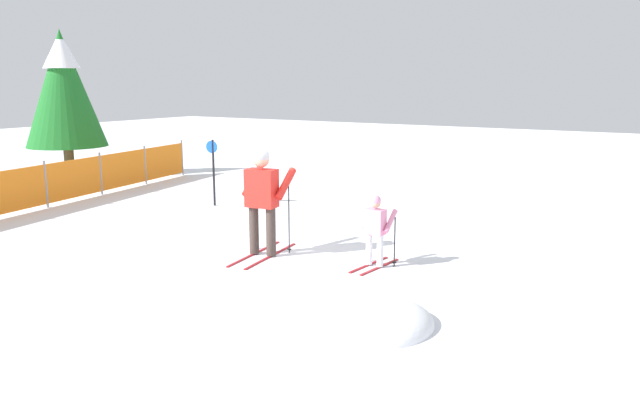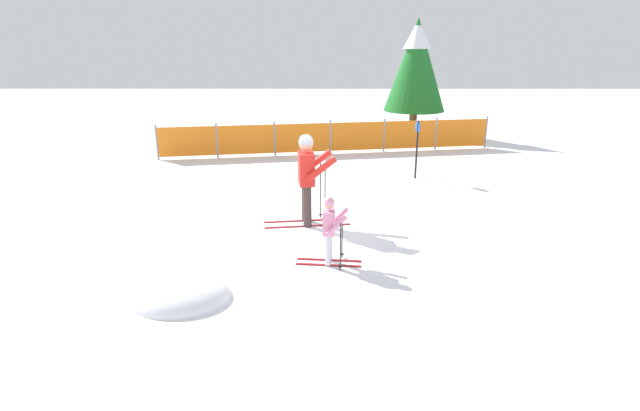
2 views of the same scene
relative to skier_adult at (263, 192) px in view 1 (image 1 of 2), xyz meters
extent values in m
plane|color=white|center=(-0.10, -0.19, -1.05)|extent=(60.00, 60.00, 0.00)
cube|color=maroon|center=(-0.05, 0.15, -1.04)|extent=(1.66, 0.26, 0.02)
cube|color=maroon|center=(-0.01, -0.16, -1.04)|extent=(1.66, 0.26, 0.02)
cylinder|color=#3F332D|center=(-0.05, 0.15, -0.64)|extent=(0.16, 0.16, 0.79)
cylinder|color=#3F332D|center=(-0.01, -0.16, -0.64)|extent=(0.16, 0.16, 0.79)
cube|color=red|center=(-0.03, 0.00, 0.06)|extent=(0.34, 0.52, 0.61)
cylinder|color=red|center=(0.18, 0.33, 0.12)|extent=(0.59, 0.20, 0.48)
cylinder|color=red|center=(0.26, -0.27, 0.12)|extent=(0.59, 0.20, 0.48)
sphere|color=#D8AD8C|center=(-0.03, 0.00, 0.52)|extent=(0.26, 0.26, 0.26)
sphere|color=silver|center=(-0.03, 0.00, 0.57)|extent=(0.28, 0.28, 0.28)
cylinder|color=black|center=(0.24, 0.36, -0.44)|extent=(0.02, 0.02, 1.23)
cylinder|color=black|center=(0.24, 0.36, -0.99)|extent=(0.07, 0.07, 0.01)
cylinder|color=black|center=(0.33, -0.28, -0.44)|extent=(0.02, 0.02, 1.23)
cylinder|color=black|center=(0.33, -0.28, -0.99)|extent=(0.07, 0.07, 0.01)
cube|color=maroon|center=(0.38, -1.74, -1.04)|extent=(1.05, 0.15, 0.02)
cube|color=maroon|center=(0.36, -1.94, -1.04)|extent=(1.05, 0.15, 0.02)
cylinder|color=silver|center=(0.38, -1.74, -0.79)|extent=(0.10, 0.10, 0.50)
cylinder|color=silver|center=(0.36, -1.94, -0.79)|extent=(0.10, 0.10, 0.50)
cube|color=pink|center=(0.37, -1.84, -0.35)|extent=(0.21, 0.32, 0.39)
cylinder|color=pink|center=(0.53, -1.66, -0.34)|extent=(0.33, 0.11, 0.34)
cylinder|color=pink|center=(0.49, -2.04, -0.34)|extent=(0.33, 0.11, 0.34)
sphere|color=#D8AD8C|center=(0.37, -1.84, -0.05)|extent=(0.17, 0.17, 0.17)
sphere|color=pink|center=(0.37, -1.84, -0.03)|extent=(0.17, 0.17, 0.17)
cylinder|color=black|center=(0.59, -1.63, -0.67)|extent=(0.02, 0.02, 0.77)
cylinder|color=black|center=(0.59, -1.63, -0.99)|extent=(0.07, 0.07, 0.01)
cylinder|color=black|center=(0.55, -2.09, -0.67)|extent=(0.02, 0.02, 0.77)
cylinder|color=black|center=(0.55, -2.09, -0.99)|extent=(0.07, 0.07, 0.01)
cylinder|color=gray|center=(0.56, 6.50, -0.52)|extent=(0.06, 0.06, 1.06)
cylinder|color=gray|center=(2.30, 6.80, -0.52)|extent=(0.06, 0.06, 1.06)
cylinder|color=gray|center=(4.04, 7.10, -0.52)|extent=(0.06, 0.06, 1.06)
cylinder|color=gray|center=(5.78, 7.40, -0.52)|extent=(0.06, 0.06, 1.06)
cube|color=orange|center=(-0.31, 6.34, -0.52)|extent=(1.75, 0.33, 0.89)
cube|color=orange|center=(1.43, 6.65, -0.52)|extent=(1.75, 0.33, 0.89)
cube|color=orange|center=(3.17, 6.95, -0.52)|extent=(1.75, 0.33, 0.89)
cube|color=orange|center=(4.91, 7.25, -0.52)|extent=(1.75, 0.33, 0.89)
cylinder|color=#4C3823|center=(3.81, 10.05, -0.60)|extent=(0.29, 0.29, 0.90)
cone|color=#1B6725|center=(3.81, 10.05, 1.53)|extent=(2.30, 2.30, 3.37)
cone|color=white|center=(3.81, 10.05, 2.61)|extent=(1.03, 1.03, 1.01)
cylinder|color=black|center=(2.73, 3.44, -0.30)|extent=(0.05, 0.05, 1.50)
cylinder|color=blue|center=(2.72, 3.47, 0.29)|extent=(0.07, 0.28, 0.28)
ellipsoid|color=white|center=(-1.71, -3.00, -1.05)|extent=(1.39, 1.18, 0.56)
camera|label=1|loc=(-7.89, -5.99, 1.74)|focal=35.00mm
camera|label=2|loc=(0.23, -9.18, 2.33)|focal=28.00mm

